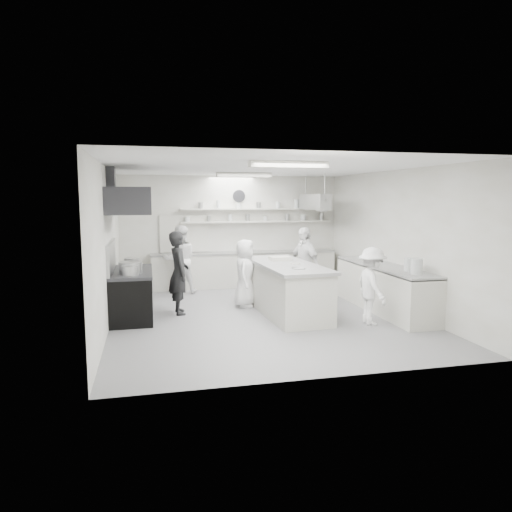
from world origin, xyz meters
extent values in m
cube|color=gray|center=(0.00, 0.00, -0.01)|extent=(6.00, 7.00, 0.02)
cube|color=white|center=(0.00, 0.00, 3.01)|extent=(6.00, 7.00, 0.02)
cube|color=white|center=(0.00, 3.50, 1.50)|extent=(6.00, 0.04, 3.00)
cube|color=white|center=(0.00, -3.50, 1.50)|extent=(6.00, 0.04, 3.00)
cube|color=white|center=(-3.00, 0.00, 1.50)|extent=(0.04, 7.00, 3.00)
cube|color=white|center=(3.00, 0.00, 1.50)|extent=(0.04, 7.00, 3.00)
cube|color=black|center=(-2.60, 0.40, 0.45)|extent=(0.80, 1.80, 0.90)
cube|color=#2E2E33|center=(-2.60, 0.40, 2.35)|extent=(0.85, 2.00, 0.50)
cube|color=silver|center=(0.30, 3.20, 0.46)|extent=(5.00, 0.60, 0.92)
cube|color=silver|center=(0.70, 3.37, 1.75)|extent=(4.20, 0.26, 0.04)
cube|color=silver|center=(0.70, 3.37, 2.10)|extent=(4.20, 0.26, 0.04)
cube|color=black|center=(-1.30, 3.48, 1.45)|extent=(1.30, 0.04, 1.00)
cylinder|color=white|center=(0.20, 3.46, 2.45)|extent=(0.32, 0.05, 0.32)
cube|color=silver|center=(2.65, -0.20, 0.47)|extent=(0.74, 3.30, 0.94)
cube|color=#A6A7A9|center=(2.00, 2.40, 2.30)|extent=(0.30, 1.60, 0.40)
cube|color=silver|center=(0.00, -1.80, 2.94)|extent=(1.30, 0.25, 0.10)
cube|color=silver|center=(0.00, 1.80, 2.94)|extent=(1.30, 0.25, 0.10)
cube|color=silver|center=(0.54, 0.03, 0.50)|extent=(1.16, 2.78, 1.01)
cylinder|color=#A6A7A9|center=(-2.60, 0.11, 1.04)|extent=(0.45, 0.45, 0.26)
imported|color=black|center=(-1.65, 0.51, 0.86)|extent=(0.46, 0.66, 1.73)
imported|color=white|center=(-1.48, 2.62, 0.86)|extent=(0.84, 0.65, 1.72)
imported|color=white|center=(-0.18, 0.83, 0.75)|extent=(0.69, 0.85, 1.50)
imported|color=white|center=(1.21, 0.88, 0.87)|extent=(0.72, 1.10, 1.75)
imported|color=white|center=(1.88, -1.14, 0.74)|extent=(0.59, 0.98, 1.48)
imported|color=#A6A7A9|center=(0.55, -0.71, 1.04)|extent=(0.27, 0.27, 0.06)
imported|color=silver|center=(0.69, -0.09, 1.04)|extent=(0.24, 0.24, 0.07)
imported|color=silver|center=(2.74, 0.75, 0.97)|extent=(0.31, 0.31, 0.06)
camera|label=1|loc=(-2.25, -9.15, 2.41)|focal=32.74mm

